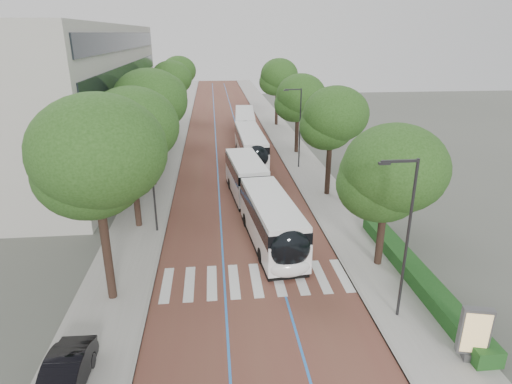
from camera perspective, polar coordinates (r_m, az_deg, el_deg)
ground at (r=23.91m, az=-0.23°, el=-12.97°), size 160.00×160.00×0.00m
road at (r=61.33m, az=-3.94°, el=7.99°), size 11.00×140.00×0.02m
sidewalk_left at (r=61.54m, az=-11.00°, el=7.76°), size 4.00×140.00×0.12m
sidewalk_right at (r=62.01m, az=3.07°, el=8.20°), size 4.00×140.00×0.12m
kerb_left at (r=61.39m, az=-9.22°, el=7.84°), size 0.20×140.00×0.14m
kerb_right at (r=61.75m, az=1.31°, el=8.17°), size 0.20×140.00×0.14m
zebra_crossing at (r=24.75m, az=0.01°, el=-11.63°), size 10.55×3.60×0.01m
lane_line_left at (r=61.29m, az=-5.45°, el=7.95°), size 0.12×126.00×0.01m
lane_line_right at (r=61.39m, az=-2.43°, el=8.05°), size 0.12×126.00×0.01m
office_building at (r=51.35m, az=-26.33°, el=11.48°), size 18.11×40.00×14.00m
hedge at (r=26.01m, az=20.48°, el=-10.09°), size 1.20×14.00×0.80m
streetlight_near at (r=20.67m, az=19.26°, el=-4.59°), size 1.82×0.20×8.00m
streetlight_far at (r=43.54m, az=5.67°, el=9.28°), size 1.82×0.20×8.00m
lamp_post_left at (r=29.59m, az=-13.65°, el=2.04°), size 0.14×0.14×8.00m
trees_left at (r=42.93m, az=-13.51°, el=11.54°), size 6.40×60.97×10.15m
trees_right at (r=42.73m, az=7.40°, el=10.87°), size 5.82×47.64×9.22m
lead_bus at (r=31.36m, az=0.45°, el=-1.15°), size 4.22×18.55×3.20m
bus_queued_0 at (r=46.50m, az=-0.70°, el=6.06°), size 2.75×12.44×3.20m
bus_queued_1 at (r=58.45m, az=-1.49°, el=9.03°), size 3.27×12.53×3.20m
ad_panel at (r=20.77m, az=27.09°, el=-16.45°), size 1.28×0.62×2.56m
parked_car at (r=19.26m, az=-24.24°, el=-21.61°), size 1.58×4.24×1.39m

